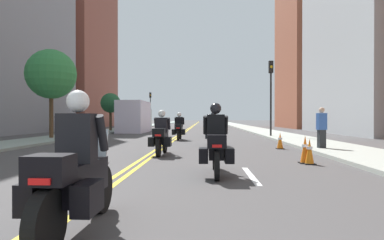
{
  "coord_description": "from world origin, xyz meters",
  "views": [
    {
      "loc": [
        1.9,
        0.24,
        1.32
      ],
      "look_at": [
        1.34,
        15.06,
        1.22
      ],
      "focal_mm": 31.76,
      "sensor_mm": 36.0,
      "label": 1
    }
  ],
  "objects": [
    {
      "name": "street_tree_1",
      "position": [
        -7.35,
        20.32,
        3.93
      ],
      "size": [
        2.97,
        2.97,
        5.43
      ],
      "color": "#4B3521",
      "rests_on": "ground"
    },
    {
      "name": "motorcycle_0",
      "position": [
        0.44,
        3.98,
        0.65
      ],
      "size": [
        0.77,
        2.23,
        1.64
      ],
      "rotation": [
        0.0,
        0.0,
        -0.02
      ],
      "color": "black",
      "rests_on": "ground"
    },
    {
      "name": "traffic_cone_0",
      "position": [
        5.08,
        14.67,
        0.34
      ],
      "size": [
        0.32,
        0.32,
        0.69
      ],
      "color": "black",
      "rests_on": "ground"
    },
    {
      "name": "pedestrian_1",
      "position": [
        6.54,
        13.89,
        0.89
      ],
      "size": [
        0.4,
        0.3,
        1.73
      ],
      "rotation": [
        0.0,
        0.0,
        3.38
      ],
      "color": "#24282C",
      "rests_on": "ground"
    },
    {
      "name": "motorcycle_1",
      "position": [
        2.15,
        7.98,
        0.68
      ],
      "size": [
        0.76,
        2.22,
        1.66
      ],
      "rotation": [
        0.0,
        0.0,
        -0.0
      ],
      "color": "black",
      "rests_on": "ground"
    },
    {
      "name": "street_tree_0",
      "position": [
        -7.04,
        32.07,
        2.7
      ],
      "size": [
        1.87,
        1.87,
        3.67
      ],
      "color": "#4B3825",
      "rests_on": "ground"
    },
    {
      "name": "building_right_1",
      "position": [
        16.7,
        29.33,
        8.42
      ],
      "size": [
        8.74,
        15.46,
        16.83
      ],
      "color": "#A5A9AD",
      "rests_on": "ground"
    },
    {
      "name": "sidewalk_left",
      "position": [
        -7.31,
        48.0,
        0.06
      ],
      "size": [
        2.83,
        144.0,
        0.12
      ],
      "primitive_type": "cube",
      "color": "gray",
      "rests_on": "ground"
    },
    {
      "name": "lane_dashes_white",
      "position": [
        2.95,
        29.0,
        0.0
      ],
      "size": [
        0.14,
        56.4,
        0.01
      ],
      "color": "silver",
      "rests_on": "ground"
    },
    {
      "name": "motorcycle_5",
      "position": [
        2.18,
        24.34,
        0.65
      ],
      "size": [
        0.76,
        2.25,
        1.58
      ],
      "rotation": [
        0.0,
        0.0,
        -0.0
      ],
      "color": "black",
      "rests_on": "ground"
    },
    {
      "name": "traffic_light_far",
      "position": [
        -6.29,
        50.99,
        3.51
      ],
      "size": [
        0.28,
        0.38,
        5.13
      ],
      "color": "black",
      "rests_on": "ground"
    },
    {
      "name": "parked_truck",
      "position": [
        -4.49,
        31.17,
        1.27
      ],
      "size": [
        2.2,
        6.5,
        2.8
      ],
      "color": "silver",
      "rests_on": "ground"
    },
    {
      "name": "ground_plane",
      "position": [
        0.0,
        48.0,
        0.0
      ],
      "size": [
        264.0,
        264.0,
        0.0
      ],
      "primitive_type": "plane",
      "color": "#454344"
    },
    {
      "name": "traffic_cone_2",
      "position": [
        4.79,
        10.13,
        0.4
      ],
      "size": [
        0.34,
        0.34,
        0.81
      ],
      "color": "black",
      "rests_on": "ground"
    },
    {
      "name": "centreline_yellow_outer",
      "position": [
        0.12,
        48.0,
        0.0
      ],
      "size": [
        0.12,
        132.0,
        0.01
      ],
      "primitive_type": "cube",
      "color": "yellow",
      "rests_on": "ground"
    },
    {
      "name": "traffic_cone_1",
      "position": [
        4.86,
        9.92,
        0.37
      ],
      "size": [
        0.3,
        0.3,
        0.74
      ],
      "color": "black",
      "rests_on": "ground"
    },
    {
      "name": "centreline_yellow_inner",
      "position": [
        -0.12,
        48.0,
        0.0
      ],
      "size": [
        0.12,
        132.0,
        0.01
      ],
      "primitive_type": "cube",
      "color": "yellow",
      "rests_on": "ground"
    },
    {
      "name": "motorcycle_2",
      "position": [
        0.37,
        12.12,
        0.66
      ],
      "size": [
        0.77,
        2.14,
        1.6
      ],
      "rotation": [
        0.0,
        0.0,
        -0.02
      ],
      "color": "black",
      "rests_on": "ground"
    },
    {
      "name": "motorcycle_3",
      "position": [
        2.32,
        16.64,
        0.65
      ],
      "size": [
        0.77,
        2.23,
        1.61
      ],
      "rotation": [
        0.0,
        0.0,
        -0.03
      ],
      "color": "black",
      "rests_on": "ground"
    },
    {
      "name": "traffic_light_near",
      "position": [
        6.29,
        22.95,
        3.49
      ],
      "size": [
        0.28,
        0.38,
        5.09
      ],
      "color": "black",
      "rests_on": "ground"
    },
    {
      "name": "sidewalk_right",
      "position": [
        7.31,
        48.0,
        0.06
      ],
      "size": [
        2.83,
        144.0,
        0.12
      ],
      "primitive_type": "cube",
      "color": "#9FA59B",
      "rests_on": "ground"
    },
    {
      "name": "building_left_2",
      "position": [
        -15.74,
        47.64,
        12.03
      ],
      "size": [
        6.82,
        15.44,
        24.06
      ],
      "color": "brown",
      "rests_on": "ground"
    },
    {
      "name": "building_right_2",
      "position": [
        15.67,
        45.28,
        12.32
      ],
      "size": [
        6.68,
        12.28,
        24.63
      ],
      "color": "brown",
      "rests_on": "ground"
    },
    {
      "name": "motorcycle_4",
      "position": [
        0.39,
        20.17,
        0.67
      ],
      "size": [
        0.77,
        2.09,
        1.64
      ],
      "rotation": [
        0.0,
        0.0,
        -0.02
      ],
      "color": "black",
      "rests_on": "ground"
    }
  ]
}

